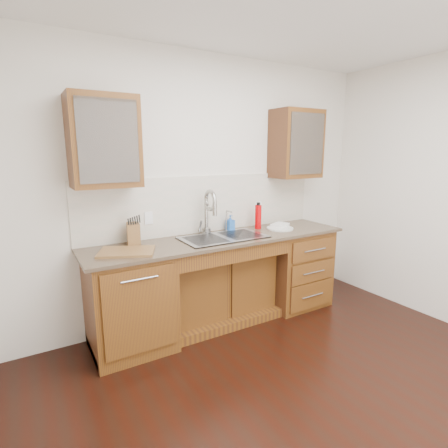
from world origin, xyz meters
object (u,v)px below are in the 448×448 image
water_bottle (258,217)px  knife_block (134,234)px  soap_bottle (230,223)px  plate (280,228)px  cutting_board (127,252)px

water_bottle → knife_block: (-1.38, 0.02, -0.03)m
soap_bottle → plate: bearing=-33.9°
soap_bottle → cutting_board: soap_bottle is taller
knife_block → cutting_board: 0.27m
water_bottle → plate: water_bottle is taller
plate → soap_bottle: bearing=156.1°
water_bottle → plate: size_ratio=0.90×
knife_block → cutting_board: size_ratio=0.45×
plate → cutting_board: bearing=-178.2°
plate → knife_block: (-1.57, 0.16, 0.09)m
cutting_board → knife_block: bearing=59.6°
plate → water_bottle: bearing=143.9°
knife_block → cutting_board: (-0.13, -0.22, -0.09)m
soap_bottle → knife_block: bearing=173.3°
soap_bottle → cutting_board: 1.23m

